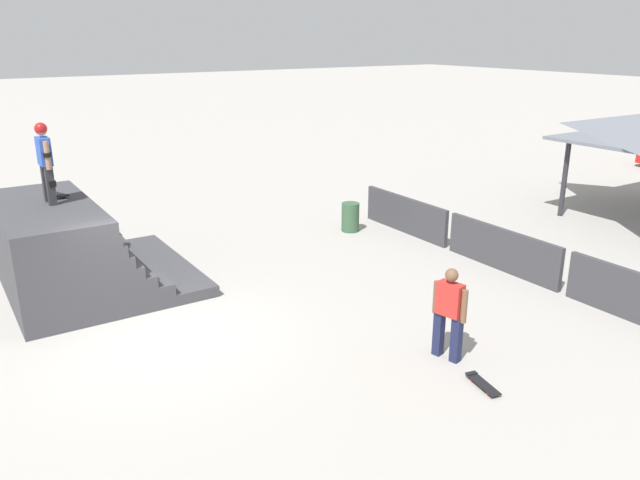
{
  "coord_description": "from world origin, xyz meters",
  "views": [
    {
      "loc": [
        10.86,
        -3.24,
        5.58
      ],
      "look_at": [
        -0.39,
        4.0,
        1.13
      ],
      "focal_mm": 35.0,
      "sensor_mm": 36.0,
      "label": 1
    }
  ],
  "objects_px": {
    "skateboard_on_deck": "(57,194)",
    "trash_bin": "(350,217)",
    "skater_on_deck": "(45,158)",
    "bystander_walking": "(449,309)",
    "skateboard_on_ground": "(482,383)"
  },
  "relations": [
    {
      "from": "skater_on_deck",
      "to": "trash_bin",
      "type": "distance_m",
      "value": 8.54
    },
    {
      "from": "skater_on_deck",
      "to": "bystander_walking",
      "type": "bearing_deg",
      "value": 34.01
    },
    {
      "from": "skater_on_deck",
      "to": "skateboard_on_deck",
      "type": "distance_m",
      "value": 1.11
    },
    {
      "from": "trash_bin",
      "to": "skater_on_deck",
      "type": "bearing_deg",
      "value": -89.26
    },
    {
      "from": "skateboard_on_deck",
      "to": "trash_bin",
      "type": "distance_m",
      "value": 8.08
    },
    {
      "from": "skater_on_deck",
      "to": "skateboard_on_deck",
      "type": "relative_size",
      "value": 2.16
    },
    {
      "from": "skateboard_on_ground",
      "to": "skater_on_deck",
      "type": "bearing_deg",
      "value": 43.41
    },
    {
      "from": "bystander_walking",
      "to": "skateboard_on_deck",
      "type": "bearing_deg",
      "value": 20.33
    },
    {
      "from": "skater_on_deck",
      "to": "trash_bin",
      "type": "xyz_separation_m",
      "value": [
        -0.11,
        8.12,
        -2.63
      ]
    },
    {
      "from": "skateboard_on_ground",
      "to": "trash_bin",
      "type": "bearing_deg",
      "value": -9.22
    },
    {
      "from": "skater_on_deck",
      "to": "skateboard_on_ground",
      "type": "distance_m",
      "value": 9.95
    },
    {
      "from": "skater_on_deck",
      "to": "trash_bin",
      "type": "relative_size",
      "value": 2.05
    },
    {
      "from": "skateboard_on_deck",
      "to": "trash_bin",
      "type": "relative_size",
      "value": 0.95
    },
    {
      "from": "trash_bin",
      "to": "skateboard_on_deck",
      "type": "bearing_deg",
      "value": -93.1
    },
    {
      "from": "skater_on_deck",
      "to": "skateboard_on_ground",
      "type": "height_order",
      "value": "skater_on_deck"
    }
  ]
}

